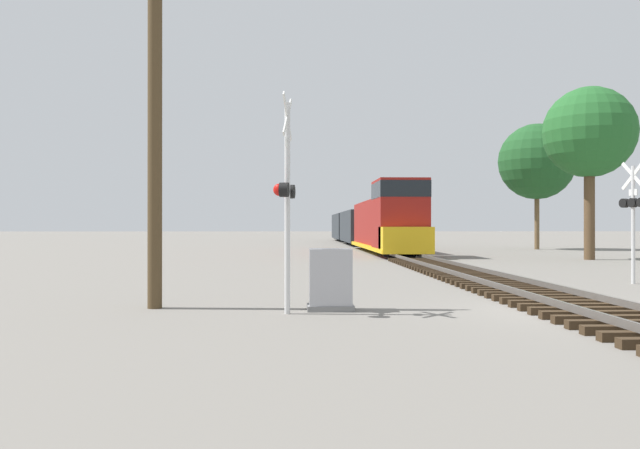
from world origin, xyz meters
name	(u,v)px	position (x,y,z in m)	size (l,w,h in m)	color
ground_plane	(584,313)	(0.00, 0.00, 0.00)	(400.00, 400.00, 0.00)	slate
rail_track_bed	(584,306)	(0.00, 0.00, 0.14)	(2.60, 160.00, 0.31)	#382819
freight_train	(363,226)	(0.00, 43.67, 1.87)	(2.91, 49.71, 4.59)	maroon
crossing_signal_near	(286,194)	(-6.37, 0.05, 2.53)	(0.46, 1.02, 4.62)	silver
crossing_signal_far	(634,209)	(4.69, 6.47, 2.42)	(0.57, 1.01, 3.95)	silver
relay_cabinet	(330,280)	(-5.40, 0.58, 0.67)	(1.02, 0.70, 1.36)	slate
utility_pole	(155,112)	(-9.34, 1.05, 4.42)	(1.80, 0.32, 8.63)	#4C3A23
tree_far_right	(589,133)	(9.97, 20.52, 6.96)	(4.97, 4.97, 9.51)	brown
tree_mid_background	(537,162)	(12.91, 35.47, 6.94)	(5.98, 5.98, 9.95)	brown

